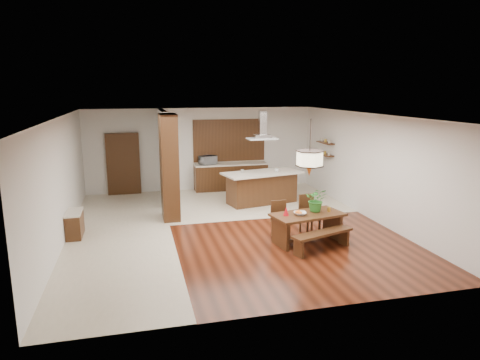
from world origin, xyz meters
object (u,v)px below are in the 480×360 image
object	(u,v)px
dining_bench	(322,241)
foliage_plant	(317,200)
dining_table	(307,221)
kitchen_island	(262,187)
fruit_bowl	(300,213)
range_hood	(262,125)
dining_chair_left	(281,220)
hallway_console	(75,224)
island_cup	(277,170)
pendant_lantern	(310,148)
microwave	(208,160)
dining_chair_right	(310,214)

from	to	relation	value
dining_bench	foliage_plant	xyz separation A→B (m)	(0.15, 0.72, 0.76)
dining_table	kitchen_island	distance (m)	3.63
fruit_bowl	range_hood	world-z (taller)	range_hood
dining_table	dining_chair_left	size ratio (longest dim) A/B	2.01
hallway_console	range_hood	size ratio (longest dim) A/B	0.98
dining_bench	island_cup	bearing A→B (deg)	85.84
dining_bench	range_hood	xyz separation A→B (m)	(-0.14, 4.23, 2.25)
hallway_console	foliage_plant	distance (m)	5.89
pendant_lantern	microwave	xyz separation A→B (m)	(-1.38, 5.70, -1.14)
dining_chair_left	pendant_lantern	world-z (taller)	pendant_lantern
pendant_lantern	island_cup	xyz separation A→B (m)	(0.41, 3.50, -1.18)
kitchen_island	island_cup	distance (m)	0.71
dining_table	dining_chair_left	bearing A→B (deg)	140.24
fruit_bowl	island_cup	bearing A→B (deg)	80.01
island_cup	pendant_lantern	bearing A→B (deg)	-96.72
dining_bench	microwave	bearing A→B (deg)	103.38
hallway_console	range_hood	distance (m)	6.07
island_cup	range_hood	bearing A→B (deg)	162.23
hallway_console	pendant_lantern	world-z (taller)	pendant_lantern
hallway_console	foliage_plant	bearing A→B (deg)	-15.75
dining_bench	hallway_console	bearing A→B (deg)	157.11
dining_table	foliage_plant	distance (m)	0.56
dining_table	dining_chair_right	xyz separation A→B (m)	(0.31, 0.58, -0.03)
foliage_plant	range_hood	world-z (taller)	range_hood
hallway_console	island_cup	bearing A→B (deg)	17.12
island_cup	microwave	xyz separation A→B (m)	(-1.79, 2.20, 0.04)
dining_bench	dining_chair_left	size ratio (longest dim) A/B	1.73
foliage_plant	fruit_bowl	bearing A→B (deg)	-158.82
dining_bench	kitchen_island	size ratio (longest dim) A/B	0.59
foliage_plant	microwave	world-z (taller)	foliage_plant
island_cup	kitchen_island	bearing A→B (deg)	162.74
microwave	hallway_console	bearing A→B (deg)	-159.70
kitchen_island	microwave	bearing A→B (deg)	111.54
fruit_bowl	kitchen_island	world-z (taller)	kitchen_island
foliage_plant	kitchen_island	bearing A→B (deg)	94.73
hallway_console	range_hood	bearing A→B (deg)	19.75
hallway_console	island_cup	xyz separation A→B (m)	(5.78, 1.78, 0.75)
hallway_console	dining_chair_left	xyz separation A→B (m)	(4.86, -1.30, 0.13)
dining_chair_right	island_cup	xyz separation A→B (m)	(0.10, 2.92, 0.58)
dining_chair_left	foliage_plant	distance (m)	0.99
dining_table	dining_bench	size ratio (longest dim) A/B	1.16
pendant_lantern	dining_table	bearing A→B (deg)	135.00
dining_bench	pendant_lantern	size ratio (longest dim) A/B	1.18
range_hood	microwave	bearing A→B (deg)	123.40
pendant_lantern	foliage_plant	bearing A→B (deg)	25.88
dining_table	dining_chair_left	xyz separation A→B (m)	(-0.51, 0.42, -0.06)
foliage_plant	microwave	distance (m)	5.81
kitchen_island	island_cup	bearing A→B (deg)	-29.07
dining_bench	range_hood	bearing A→B (deg)	91.84
dining_table	fruit_bowl	world-z (taller)	fruit_bowl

